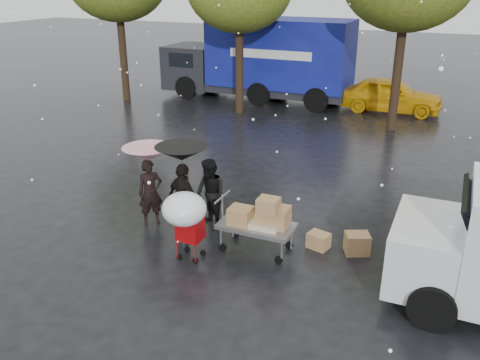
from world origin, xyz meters
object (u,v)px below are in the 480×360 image
at_px(person_pink, 150,193).
at_px(person_black, 184,201).
at_px(shopping_cart, 185,212).
at_px(yellow_taxi, 390,95).
at_px(blue_truck, 262,60).
at_px(vendor_cart, 260,219).

xyz_separation_m(person_pink, person_black, (0.98, -0.24, 0.08)).
xyz_separation_m(person_black, shopping_cart, (0.55, -0.89, 0.24)).
distance_m(person_black, yellow_taxi, 12.84).
relative_size(person_pink, person_black, 0.91).
bearing_deg(yellow_taxi, blue_truck, 89.43).
bearing_deg(person_pink, person_black, -59.24).
distance_m(person_pink, yellow_taxi, 12.81).
height_order(person_pink, blue_truck, blue_truck).
bearing_deg(yellow_taxi, vendor_cart, 175.82).
xyz_separation_m(blue_truck, yellow_taxi, (5.53, 0.07, -1.06)).
bearing_deg(vendor_cart, yellow_taxi, 87.16).
relative_size(person_black, yellow_taxi, 0.40).
height_order(person_pink, yellow_taxi, person_pink).
xyz_separation_m(person_pink, yellow_taxi, (3.30, 12.38, -0.05)).
height_order(person_pink, vendor_cart, person_pink).
distance_m(blue_truck, yellow_taxi, 5.63).
distance_m(vendor_cart, yellow_taxi, 12.58).
bearing_deg(blue_truck, vendor_cart, -68.56).
distance_m(person_pink, blue_truck, 12.55).
bearing_deg(blue_truck, person_black, -75.64).
bearing_deg(person_pink, yellow_taxi, 29.77).
height_order(vendor_cart, shopping_cart, shopping_cart).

